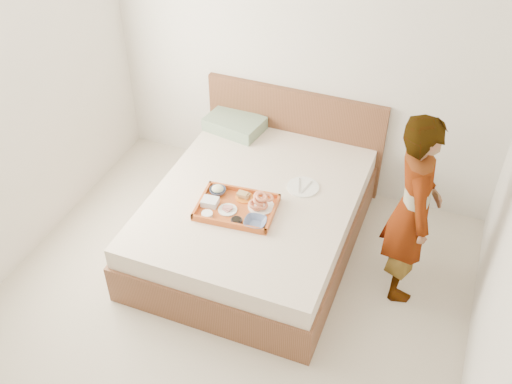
{
  "coord_description": "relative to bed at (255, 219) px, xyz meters",
  "views": [
    {
      "loc": [
        1.29,
        -2.36,
        3.58
      ],
      "look_at": [
        0.0,
        0.9,
        0.65
      ],
      "focal_mm": 41.82,
      "sensor_mm": 36.0,
      "label": 1
    }
  ],
  "objects": [
    {
      "name": "wall_right",
      "position": [
        1.8,
        -1.0,
        1.04
      ],
      "size": [
        0.01,
        4.0,
        2.6
      ],
      "primitive_type": "cube",
      "color": "silver",
      "rests_on": "ground"
    },
    {
      "name": "person",
      "position": [
        1.21,
        -0.01,
        0.51
      ],
      "size": [
        0.52,
        0.65,
        1.55
      ],
      "primitive_type": "imported",
      "rotation": [
        0.0,
        0.0,
        1.86
      ],
      "color": "white",
      "rests_on": "ground"
    },
    {
      "name": "tray",
      "position": [
        -0.06,
        -0.22,
        0.29
      ],
      "size": [
        0.63,
        0.48,
        0.05
      ],
      "primitive_type": "cube",
      "rotation": [
        0.0,
        0.0,
        0.09
      ],
      "color": "#C4541E",
      "rests_on": "bed"
    },
    {
      "name": "pillow",
      "position": [
        -0.51,
        0.8,
        0.33
      ],
      "size": [
        0.55,
        0.42,
        0.12
      ],
      "primitive_type": "cube",
      "rotation": [
        0.0,
        0.0,
        -0.16
      ],
      "color": "gray",
      "rests_on": "bed"
    },
    {
      "name": "sauce_dish",
      "position": [
        0.0,
        -0.37,
        0.3
      ],
      "size": [
        0.09,
        0.09,
        0.03
      ],
      "primitive_type": "cylinder",
      "rotation": [
        0.0,
        0.0,
        0.09
      ],
      "color": "black",
      "rests_on": "tray"
    },
    {
      "name": "bread_plate",
      "position": [
        -0.05,
        -0.08,
        0.29
      ],
      "size": [
        0.16,
        0.16,
        0.01
      ],
      "primitive_type": "cylinder",
      "rotation": [
        0.0,
        0.0,
        0.09
      ],
      "color": "orange",
      "rests_on": "tray"
    },
    {
      "name": "cheese_round",
      "position": [
        -0.24,
        -0.38,
        0.3
      ],
      "size": [
        0.09,
        0.09,
        0.03
      ],
      "primitive_type": "cylinder",
      "rotation": [
        0.0,
        0.0,
        0.09
      ],
      "color": "white",
      "rests_on": "tray"
    },
    {
      "name": "plastic_tub",
      "position": [
        -0.27,
        -0.26,
        0.31
      ],
      "size": [
        0.13,
        0.11,
        0.05
      ],
      "primitive_type": "cube",
      "rotation": [
        0.0,
        0.0,
        0.09
      ],
      "color": "silver",
      "rests_on": "tray"
    },
    {
      "name": "salad_bowl",
      "position": [
        -0.27,
        -0.11,
        0.3
      ],
      "size": [
        0.14,
        0.14,
        0.04
      ],
      "primitive_type": "imported",
      "rotation": [
        0.0,
        0.0,
        0.09
      ],
      "color": "navy",
      "rests_on": "tray"
    },
    {
      "name": "prawn_plate",
      "position": [
        0.11,
        -0.14,
        0.29
      ],
      "size": [
        0.22,
        0.22,
        0.01
      ],
      "primitive_type": "cylinder",
      "rotation": [
        0.0,
        0.0,
        0.09
      ],
      "color": "white",
      "rests_on": "tray"
    },
    {
      "name": "navy_bowl_big",
      "position": [
        0.14,
        -0.34,
        0.3
      ],
      "size": [
        0.18,
        0.18,
        0.04
      ],
      "primitive_type": "imported",
      "rotation": [
        0.0,
        0.0,
        0.09
      ],
      "color": "navy",
      "rests_on": "tray"
    },
    {
      "name": "dinner_plate",
      "position": [
        0.33,
        0.22,
        0.27
      ],
      "size": [
        0.26,
        0.26,
        0.01
      ],
      "primitive_type": "cylinder",
      "rotation": [
        0.0,
        0.0,
        -0.02
      ],
      "color": "white",
      "rests_on": "bed"
    },
    {
      "name": "bed",
      "position": [
        0.0,
        0.0,
        0.0
      ],
      "size": [
        1.65,
        2.0,
        0.53
      ],
      "primitive_type": "cube",
      "color": "brown",
      "rests_on": "ground"
    },
    {
      "name": "meat_plate",
      "position": [
        -0.12,
        -0.27,
        0.29
      ],
      "size": [
        0.16,
        0.16,
        0.01
      ],
      "primitive_type": "cylinder",
      "rotation": [
        0.0,
        0.0,
        0.09
      ],
      "color": "white",
      "rests_on": "tray"
    },
    {
      "name": "headboard",
      "position": [
        0.0,
        0.97,
        0.21
      ],
      "size": [
        1.65,
        0.06,
        0.95
      ],
      "primitive_type": "cube",
      "color": "brown",
      "rests_on": "ground"
    },
    {
      "name": "wall_back",
      "position": [
        0.05,
        1.0,
        1.04
      ],
      "size": [
        3.5,
        0.01,
        2.6
      ],
      "primitive_type": "cube",
      "color": "silver",
      "rests_on": "ground"
    },
    {
      "name": "ground",
      "position": [
        0.05,
        -1.0,
        -0.27
      ],
      "size": [
        3.5,
        4.0,
        0.01
      ],
      "primitive_type": "cube",
      "color": "beige",
      "rests_on": "ground"
    }
  ]
}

